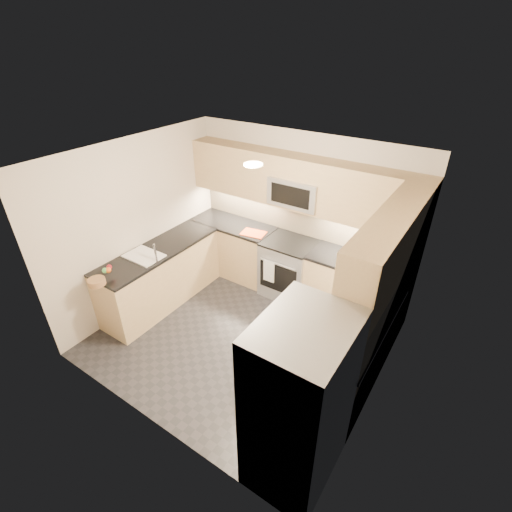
# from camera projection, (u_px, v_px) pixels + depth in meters

# --- Properties ---
(floor) EXTENTS (3.60, 3.20, 0.00)m
(floor) POSITION_uv_depth(u_px,v_px,m) (242.00, 337.00, 5.17)
(floor) COLOR #222327
(floor) RESTS_ON ground
(ceiling) EXTENTS (3.60, 3.20, 0.02)m
(ceiling) POSITION_uv_depth(u_px,v_px,m) (237.00, 160.00, 3.87)
(ceiling) COLOR beige
(ceiling) RESTS_ON wall_back
(wall_back) EXTENTS (3.60, 0.02, 2.50)m
(wall_back) POSITION_uv_depth(u_px,v_px,m) (301.00, 215.00, 5.66)
(wall_back) COLOR beige
(wall_back) RESTS_ON floor
(wall_front) EXTENTS (3.60, 0.02, 2.50)m
(wall_front) POSITION_uv_depth(u_px,v_px,m) (138.00, 339.00, 3.38)
(wall_front) COLOR beige
(wall_front) RESTS_ON floor
(wall_left) EXTENTS (0.02, 3.20, 2.50)m
(wall_left) POSITION_uv_depth(u_px,v_px,m) (140.00, 225.00, 5.37)
(wall_left) COLOR beige
(wall_left) RESTS_ON floor
(wall_right) EXTENTS (0.02, 3.20, 2.50)m
(wall_right) POSITION_uv_depth(u_px,v_px,m) (387.00, 315.00, 3.67)
(wall_right) COLOR beige
(wall_right) RESTS_ON floor
(base_cab_back_left) EXTENTS (1.42, 0.60, 0.90)m
(base_cab_back_left) POSITION_uv_depth(u_px,v_px,m) (234.00, 249.00, 6.38)
(base_cab_back_left) COLOR tan
(base_cab_back_left) RESTS_ON floor
(base_cab_back_right) EXTENTS (1.42, 0.60, 0.90)m
(base_cab_back_right) POSITION_uv_depth(u_px,v_px,m) (355.00, 291.00, 5.34)
(base_cab_back_right) COLOR tan
(base_cab_back_right) RESTS_ON floor
(base_cab_right) EXTENTS (0.60, 1.70, 0.90)m
(base_cab_right) POSITION_uv_depth(u_px,v_px,m) (353.00, 351.00, 4.33)
(base_cab_right) COLOR tan
(base_cab_right) RESTS_ON floor
(base_cab_peninsula) EXTENTS (0.60, 2.00, 0.90)m
(base_cab_peninsula) POSITION_uv_depth(u_px,v_px,m) (162.00, 277.00, 5.65)
(base_cab_peninsula) COLOR tan
(base_cab_peninsula) RESTS_ON floor
(countertop_back_left) EXTENTS (1.42, 0.63, 0.04)m
(countertop_back_left) POSITION_uv_depth(u_px,v_px,m) (233.00, 224.00, 6.13)
(countertop_back_left) COLOR black
(countertop_back_left) RESTS_ON base_cab_back_left
(countertop_back_right) EXTENTS (1.42, 0.63, 0.04)m
(countertop_back_right) POSITION_uv_depth(u_px,v_px,m) (360.00, 263.00, 5.10)
(countertop_back_right) COLOR black
(countertop_back_right) RESTS_ON base_cab_back_right
(countertop_right) EXTENTS (0.63, 1.70, 0.04)m
(countertop_right) POSITION_uv_depth(u_px,v_px,m) (359.00, 321.00, 4.09)
(countertop_right) COLOR black
(countertop_right) RESTS_ON base_cab_right
(countertop_peninsula) EXTENTS (0.63, 2.00, 0.04)m
(countertop_peninsula) POSITION_uv_depth(u_px,v_px,m) (157.00, 250.00, 5.40)
(countertop_peninsula) COLOR black
(countertop_peninsula) RESTS_ON base_cab_peninsula
(upper_cab_back) EXTENTS (3.60, 0.35, 0.75)m
(upper_cab_back) POSITION_uv_depth(u_px,v_px,m) (298.00, 182.00, 5.23)
(upper_cab_back) COLOR tan
(upper_cab_back) RESTS_ON wall_back
(upper_cab_right) EXTENTS (0.35, 1.95, 0.75)m
(upper_cab_right) POSITION_uv_depth(u_px,v_px,m) (389.00, 248.00, 3.65)
(upper_cab_right) COLOR tan
(upper_cab_right) RESTS_ON wall_right
(backsplash_back) EXTENTS (3.60, 0.01, 0.51)m
(backsplash_back) POSITION_uv_depth(u_px,v_px,m) (301.00, 219.00, 5.68)
(backsplash_back) COLOR tan
(backsplash_back) RESTS_ON wall_back
(backsplash_right) EXTENTS (0.01, 2.30, 0.51)m
(backsplash_right) POSITION_uv_depth(u_px,v_px,m) (399.00, 296.00, 4.02)
(backsplash_right) COLOR tan
(backsplash_right) RESTS_ON wall_right
(gas_range) EXTENTS (0.76, 0.65, 0.91)m
(gas_range) POSITION_uv_depth(u_px,v_px,m) (289.00, 268.00, 5.84)
(gas_range) COLOR #A9ABB1
(gas_range) RESTS_ON floor
(range_cooktop) EXTENTS (0.76, 0.65, 0.03)m
(range_cooktop) POSITION_uv_depth(u_px,v_px,m) (290.00, 243.00, 5.60)
(range_cooktop) COLOR black
(range_cooktop) RESTS_ON gas_range
(oven_door_glass) EXTENTS (0.62, 0.02, 0.45)m
(oven_door_glass) POSITION_uv_depth(u_px,v_px,m) (278.00, 279.00, 5.61)
(oven_door_glass) COLOR black
(oven_door_glass) RESTS_ON gas_range
(oven_handle) EXTENTS (0.60, 0.02, 0.02)m
(oven_handle) POSITION_uv_depth(u_px,v_px,m) (278.00, 264.00, 5.45)
(oven_handle) COLOR #B2B5BA
(oven_handle) RESTS_ON gas_range
(microwave) EXTENTS (0.76, 0.40, 0.40)m
(microwave) POSITION_uv_depth(u_px,v_px,m) (297.00, 191.00, 5.28)
(microwave) COLOR #ACAEB4
(microwave) RESTS_ON upper_cab_back
(microwave_door) EXTENTS (0.60, 0.01, 0.28)m
(microwave_door) POSITION_uv_depth(u_px,v_px,m) (290.00, 196.00, 5.14)
(microwave_door) COLOR black
(microwave_door) RESTS_ON microwave
(refrigerator) EXTENTS (0.70, 0.90, 1.80)m
(refrigerator) POSITION_uv_depth(u_px,v_px,m) (299.00, 404.00, 3.20)
(refrigerator) COLOR #999CA0
(refrigerator) RESTS_ON floor
(fridge_handle_left) EXTENTS (0.02, 0.02, 1.20)m
(fridge_handle_left) POSITION_uv_depth(u_px,v_px,m) (252.00, 395.00, 3.22)
(fridge_handle_left) COLOR #B2B5BA
(fridge_handle_left) RESTS_ON refrigerator
(fridge_handle_right) EXTENTS (0.02, 0.02, 1.20)m
(fridge_handle_right) POSITION_uv_depth(u_px,v_px,m) (274.00, 368.00, 3.47)
(fridge_handle_right) COLOR #B2B5BA
(fridge_handle_right) RESTS_ON refrigerator
(sink_basin) EXTENTS (0.52, 0.38, 0.16)m
(sink_basin) POSITION_uv_depth(u_px,v_px,m) (145.00, 260.00, 5.25)
(sink_basin) COLOR white
(sink_basin) RESTS_ON base_cab_peninsula
(faucet) EXTENTS (0.03, 0.03, 0.28)m
(faucet) POSITION_uv_depth(u_px,v_px,m) (155.00, 253.00, 5.02)
(faucet) COLOR silver
(faucet) RESTS_ON countertop_peninsula
(utensil_bowl) EXTENTS (0.32, 0.32, 0.14)m
(utensil_bowl) POSITION_uv_depth(u_px,v_px,m) (404.00, 269.00, 4.81)
(utensil_bowl) COLOR #50AD4A
(utensil_bowl) RESTS_ON countertop_back_right
(cutting_board) EXTENTS (0.41, 0.32, 0.01)m
(cutting_board) POSITION_uv_depth(u_px,v_px,m) (253.00, 233.00, 5.80)
(cutting_board) COLOR #EF4616
(cutting_board) RESTS_ON countertop_back_left
(fruit_basket) EXTENTS (0.26, 0.26, 0.08)m
(fruit_basket) POSITION_uv_depth(u_px,v_px,m) (97.00, 282.00, 4.62)
(fruit_basket) COLOR #9E724A
(fruit_basket) RESTS_ON countertop_peninsula
(fruit_apple) EXTENTS (0.07, 0.07, 0.07)m
(fruit_apple) POSITION_uv_depth(u_px,v_px,m) (109.00, 267.00, 4.77)
(fruit_apple) COLOR #A5121E
(fruit_apple) RESTS_ON fruit_basket
(fruit_pear) EXTENTS (0.07, 0.07, 0.07)m
(fruit_pear) POSITION_uv_depth(u_px,v_px,m) (105.00, 270.00, 4.70)
(fruit_pear) COLOR green
(fruit_pear) RESTS_ON fruit_basket
(dish_towel_check) EXTENTS (0.19, 0.02, 0.35)m
(dish_towel_check) POSITION_uv_depth(u_px,v_px,m) (269.00, 271.00, 5.59)
(dish_towel_check) COLOR white
(dish_towel_check) RESTS_ON oven_handle
(fruit_orange) EXTENTS (0.08, 0.08, 0.08)m
(fruit_orange) POSITION_uv_depth(u_px,v_px,m) (108.00, 270.00, 4.71)
(fruit_orange) COLOR #D35617
(fruit_orange) RESTS_ON fruit_basket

